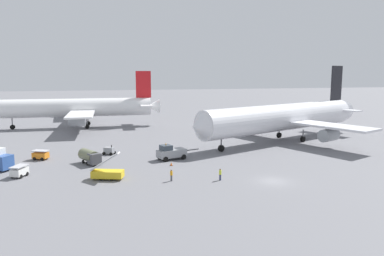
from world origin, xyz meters
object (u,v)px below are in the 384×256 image
at_px(airliner_being_pushed, 283,118).
at_px(jet_bridge, 71,106).
at_px(gse_gpu_cart_small, 109,150).
at_px(gse_baggage_cart_near_cluster, 19,171).
at_px(gse_stair_truck_yellow, 107,172).
at_px(ground_crew_marshaller_foreground, 171,175).
at_px(gse_fuel_bowser_stubby, 90,156).
at_px(ground_crew_wing_walker_right, 220,174).
at_px(airliner_at_gate_left, 77,108).
at_px(traffic_cone_nose_left, 171,164).
at_px(pushback_tug, 171,152).
at_px(gse_baggage_cart_trailing, 41,155).

height_order(airliner_being_pushed, jet_bridge, airliner_being_pushed).
bearing_deg(gse_gpu_cart_small, jet_bridge, 99.56).
height_order(gse_baggage_cart_near_cluster, gse_stair_truck_yellow, gse_stair_truck_yellow).
distance_m(gse_stair_truck_yellow, ground_crew_marshaller_foreground, 9.43).
bearing_deg(jet_bridge, gse_fuel_bowser_stubby, -84.05).
height_order(gse_baggage_cart_near_cluster, ground_crew_wing_walker_right, ground_crew_wing_walker_right).
distance_m(gse_baggage_cart_near_cluster, jet_bridge, 75.84).
relative_size(gse_fuel_bowser_stubby, jet_bridge, 0.29).
height_order(airliner_at_gate_left, airliner_being_pushed, airliner_being_pushed).
distance_m(gse_gpu_cart_small, gse_fuel_bowser_stubby, 7.61).
bearing_deg(gse_fuel_bowser_stubby, gse_stair_truck_yellow, -75.81).
bearing_deg(ground_crew_wing_walker_right, gse_fuel_bowser_stubby, 141.23).
height_order(gse_stair_truck_yellow, traffic_cone_nose_left, gse_stair_truck_yellow).
distance_m(pushback_tug, gse_gpu_cart_small, 12.65).
distance_m(airliner_at_gate_left, gse_stair_truck_yellow, 56.15).
xyz_separation_m(airliner_being_pushed, jet_bridge, (-49.44, 59.00, -1.22)).
bearing_deg(gse_stair_truck_yellow, ground_crew_wing_walker_right, -16.35).
bearing_deg(ground_crew_wing_walker_right, ground_crew_marshaller_foreground, 168.46).
distance_m(airliner_being_pushed, ground_crew_wing_walker_right, 35.47).
relative_size(gse_fuel_bowser_stubby, gse_stair_truck_yellow, 1.05).
distance_m(pushback_tug, ground_crew_wing_walker_right, 15.30).
distance_m(airliner_at_gate_left, traffic_cone_nose_left, 53.15).
relative_size(airliner_at_gate_left, gse_fuel_bowser_stubby, 9.17).
xyz_separation_m(gse_stair_truck_yellow, traffic_cone_nose_left, (10.59, 5.55, -0.75)).
bearing_deg(gse_stair_truck_yellow, pushback_tug, 41.31).
bearing_deg(gse_baggage_cart_trailing, ground_crew_marshaller_foreground, -43.21).
relative_size(pushback_tug, ground_crew_marshaller_foreground, 4.90).
height_order(airliner_being_pushed, pushback_tug, airliner_being_pushed).
height_order(airliner_being_pushed, gse_gpu_cart_small, airliner_being_pushed).
height_order(ground_crew_wing_walker_right, jet_bridge, jet_bridge).
bearing_deg(gse_stair_truck_yellow, gse_gpu_cart_small, 87.28).
bearing_deg(traffic_cone_nose_left, pushback_tug, 79.56).
height_order(gse_gpu_cart_small, ground_crew_wing_walker_right, gse_gpu_cart_small).
relative_size(traffic_cone_nose_left, jet_bridge, 0.03).
xyz_separation_m(gse_fuel_bowser_stubby, ground_crew_marshaller_foreground, (11.41, -13.30, -0.45)).
bearing_deg(ground_crew_wing_walker_right, gse_stair_truck_yellow, 163.65).
xyz_separation_m(airliner_at_gate_left, ground_crew_marshaller_foreground, (15.40, -58.80, -4.69)).
height_order(gse_baggage_cart_near_cluster, ground_crew_marshaller_foreground, gse_baggage_cart_near_cluster).
relative_size(pushback_tug, gse_gpu_cart_small, 3.18).
xyz_separation_m(airliner_being_pushed, gse_baggage_cart_near_cluster, (-52.25, -16.72, -4.56)).
relative_size(pushback_tug, gse_stair_truck_yellow, 1.68).
distance_m(gse_gpu_cart_small, ground_crew_wing_walker_right, 26.21).
xyz_separation_m(gse_baggage_cart_trailing, gse_stair_truck_yellow, (11.23, -15.65, 0.16)).
bearing_deg(gse_fuel_bowser_stubby, airliner_being_pushed, 14.88).
height_order(ground_crew_wing_walker_right, traffic_cone_nose_left, ground_crew_wing_walker_right).
relative_size(ground_crew_marshaller_foreground, ground_crew_wing_walker_right, 0.99).
distance_m(gse_stair_truck_yellow, ground_crew_wing_walker_right, 16.43).
xyz_separation_m(gse_baggage_cart_near_cluster, gse_fuel_bowser_stubby, (10.13, 5.53, 0.47)).
bearing_deg(gse_fuel_bowser_stubby, gse_gpu_cart_small, 63.83).
distance_m(ground_crew_wing_walker_right, traffic_cone_nose_left, 11.43).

